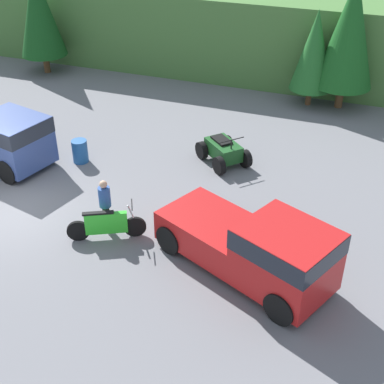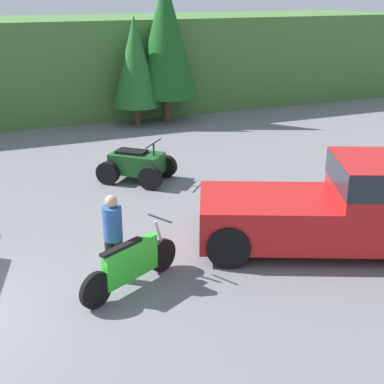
{
  "view_description": "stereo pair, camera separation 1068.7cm",
  "coord_description": "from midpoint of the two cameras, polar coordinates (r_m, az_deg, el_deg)",
  "views": [
    {
      "loc": [
        10.5,
        -11.43,
        9.9
      ],
      "look_at": [
        5.61,
        1.75,
        0.95
      ],
      "focal_mm": 50.0,
      "sensor_mm": 36.0,
      "label": 1
    },
    {
      "loc": [
        1.27,
        -8.68,
        5.26
      ],
      "look_at": [
        5.61,
        1.75,
        0.95
      ],
      "focal_mm": 50.0,
      "sensor_mm": 36.0,
      "label": 2
    }
  ],
  "objects": [
    {
      "name": "hillside_backdrop",
      "position": [
        27.28,
        7.94,
        20.47
      ],
      "size": [
        44.0,
        6.0,
        4.08
      ],
      "color": "#477538",
      "rests_on": "ground_plane"
    },
    {
      "name": "quad_atv",
      "position": [
        17.14,
        17.13,
        6.5
      ],
      "size": [
        2.38,
        2.33,
        1.19
      ],
      "rotation": [
        0.0,
        0.0,
        -0.73
      ],
      "color": "black",
      "rests_on": "ground_plane"
    },
    {
      "name": "rider_person",
      "position": [
        12.49,
        5.62,
        0.24
      ],
      "size": [
        0.51,
        0.51,
        1.75
      ],
      "rotation": [
        0.0,
        0.0,
        0.73
      ],
      "color": "black",
      "rests_on": "ground_plane"
    },
    {
      "name": "tree_mid_left",
      "position": [
        22.85,
        24.99,
        16.9
      ],
      "size": [
        1.91,
        1.91,
        4.33
      ],
      "color": "brown",
      "rests_on": "ground_plane"
    },
    {
      "name": "dirt_bike",
      "position": [
        12.38,
        5.95,
        -2.68
      ],
      "size": [
        2.15,
        1.24,
        1.17
      ],
      "rotation": [
        0.0,
        0.0,
        0.48
      ],
      "color": "black",
      "rests_on": "ground_plane"
    },
    {
      "name": "pickup_truck_red",
      "position": [
        11.96,
        28.2,
        -5.1
      ],
      "size": [
        5.47,
        3.88,
        2.0
      ],
      "rotation": [
        0.0,
        0.0,
        -0.42
      ],
      "color": "red",
      "rests_on": "ground_plane"
    },
    {
      "name": "tree_mid_right",
      "position": [
        22.99,
        29.01,
        18.36
      ],
      "size": [
        2.58,
        2.58,
        5.86
      ],
      "color": "brown",
      "rests_on": "ground_plane"
    },
    {
      "name": "ground_plane",
      "position": [
        13.9,
        -8.38,
        -0.97
      ],
      "size": [
        80.0,
        80.0,
        0.0
      ],
      "primitive_type": "plane",
      "color": "slate"
    },
    {
      "name": "tree_left",
      "position": [
        25.3,
        -9.47,
        22.0
      ],
      "size": [
        2.36,
        2.36,
        5.36
      ],
      "color": "brown",
      "rests_on": "ground_plane"
    },
    {
      "name": "steel_barrel",
      "position": [
        16.46,
        -1.26,
        6.76
      ],
      "size": [
        0.58,
        0.58,
        0.88
      ],
      "color": "#1E5193",
      "rests_on": "ground_plane"
    }
  ]
}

